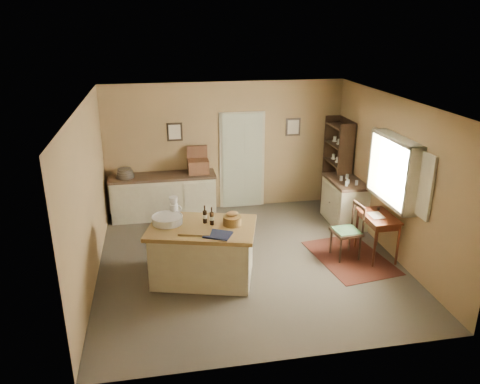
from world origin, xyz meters
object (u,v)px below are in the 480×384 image
object	(u,v)px
sideboard	(164,195)
writing_desk	(378,221)
work_island	(202,251)
desk_chair	(346,232)
right_cabinet	(344,201)
shelving_unit	(339,165)

from	to	relation	value
sideboard	writing_desk	size ratio (longest dim) A/B	2.63
work_island	desk_chair	xyz separation A→B (m)	(2.49, 0.26, -0.01)
work_island	writing_desk	world-z (taller)	work_island
writing_desk	desk_chair	bearing A→B (deg)	174.38
desk_chair	right_cabinet	bearing A→B (deg)	63.69
sideboard	right_cabinet	size ratio (longest dim) A/B	1.94
sideboard	right_cabinet	distance (m)	3.67
work_island	writing_desk	xyz separation A→B (m)	(3.03, 0.20, 0.18)
right_cabinet	sideboard	bearing A→B (deg)	164.81
sideboard	shelving_unit	world-z (taller)	shelving_unit
sideboard	shelving_unit	distance (m)	3.73
work_island	shelving_unit	bearing A→B (deg)	52.70
writing_desk	desk_chair	size ratio (longest dim) A/B	0.86
sideboard	desk_chair	bearing A→B (deg)	-38.13
writing_desk	shelving_unit	bearing A→B (deg)	86.08
writing_desk	desk_chair	distance (m)	0.57
work_island	desk_chair	distance (m)	2.50
desk_chair	shelving_unit	size ratio (longest dim) A/B	0.49
desk_chair	writing_desk	bearing A→B (deg)	-10.91
writing_desk	shelving_unit	distance (m)	2.24
sideboard	shelving_unit	size ratio (longest dim) A/B	1.10
sideboard	shelving_unit	bearing A→B (deg)	-3.10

